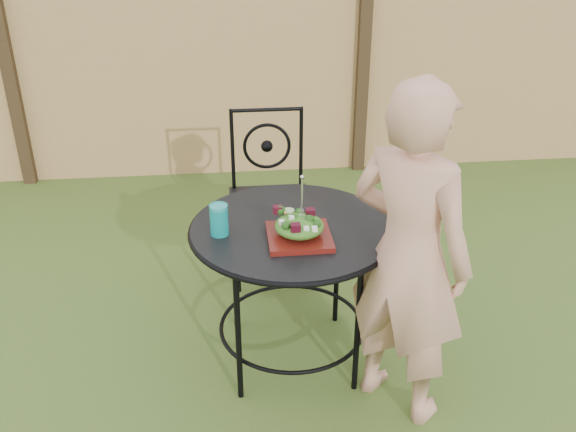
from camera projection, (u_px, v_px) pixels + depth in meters
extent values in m
plane|color=#244215|center=(190.00, 344.00, 3.25)|extent=(60.00, 60.00, 0.00)
cube|color=tan|center=(191.00, 61.00, 4.78)|extent=(8.00, 0.05, 1.80)
cube|color=black|center=(7.00, 61.00, 4.59)|extent=(0.09, 0.09, 1.90)
cube|color=black|center=(364.00, 52.00, 4.83)|extent=(0.09, 0.09, 1.90)
cylinder|color=black|center=(292.00, 228.00, 2.85)|extent=(0.90, 0.90, 0.02)
torus|color=black|center=(292.00, 229.00, 2.85)|extent=(0.92, 0.92, 0.02)
torus|color=black|center=(292.00, 325.00, 3.09)|extent=(0.70, 0.70, 0.02)
cylinder|color=black|center=(337.00, 264.00, 3.27)|extent=(0.03, 0.03, 0.71)
cylinder|color=black|center=(234.00, 269.00, 3.22)|extent=(0.03, 0.03, 0.71)
cylinder|color=black|center=(238.00, 334.00, 2.76)|extent=(0.03, 0.03, 0.71)
cylinder|color=black|center=(358.00, 326.00, 2.81)|extent=(0.03, 0.03, 0.71)
cube|color=black|center=(270.00, 204.00, 3.66)|extent=(0.46, 0.46, 0.03)
cylinder|color=black|center=(266.00, 110.00, 3.62)|extent=(0.42, 0.02, 0.02)
torus|color=black|center=(267.00, 146.00, 3.72)|extent=(0.28, 0.02, 0.28)
cylinder|color=black|center=(238.00, 258.00, 3.57)|extent=(0.02, 0.02, 0.44)
cylinder|color=black|center=(309.00, 255.00, 3.61)|extent=(0.02, 0.02, 0.44)
cylinder|color=black|center=(236.00, 225.00, 3.93)|extent=(0.02, 0.02, 0.44)
cylinder|color=black|center=(300.00, 222.00, 3.96)|extent=(0.02, 0.02, 0.44)
cylinder|color=black|center=(233.00, 151.00, 3.71)|extent=(0.02, 0.02, 0.50)
cylinder|color=black|center=(301.00, 148.00, 3.75)|extent=(0.02, 0.02, 0.50)
imported|color=tan|center=(408.00, 257.00, 2.57)|extent=(0.63, 0.64, 1.49)
cube|color=#451009|center=(299.00, 237.00, 2.73)|extent=(0.27, 0.27, 0.02)
ellipsoid|color=#235614|center=(299.00, 226.00, 2.71)|extent=(0.21, 0.21, 0.08)
cylinder|color=silver|center=(302.00, 198.00, 2.65)|extent=(0.01, 0.01, 0.18)
cylinder|color=#0C9494|center=(219.00, 220.00, 2.75)|extent=(0.08, 0.08, 0.14)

